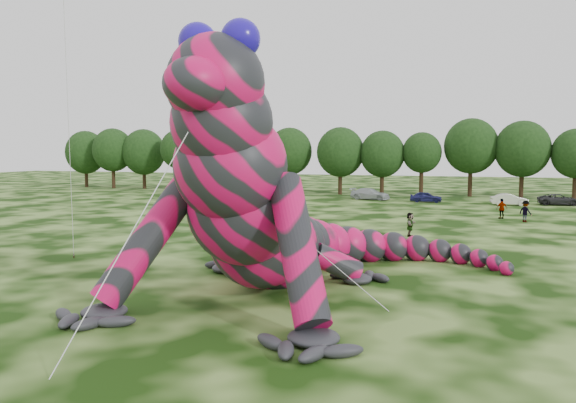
# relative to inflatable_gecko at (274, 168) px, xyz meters

# --- Properties ---
(ground) EXTENTS (240.00, 240.00, 0.00)m
(ground) POSITION_rel_inflatable_gecko_xyz_m (1.20, -3.11, -5.42)
(ground) COLOR #16330A
(ground) RESTS_ON ground
(inflatable_gecko) EXTENTS (19.36, 22.61, 10.85)m
(inflatable_gecko) POSITION_rel_inflatable_gecko_xyz_m (0.00, 0.00, 0.00)
(inflatable_gecko) COLOR #CA0C50
(inflatable_gecko) RESTS_ON ground
(tree_0) EXTENTS (6.91, 6.22, 9.51)m
(tree_0) POSITION_rel_inflatable_gecko_xyz_m (-53.36, 56.12, -0.67)
(tree_0) COLOR black
(tree_0) RESTS_ON ground
(tree_1) EXTENTS (6.74, 6.07, 9.81)m
(tree_1) POSITION_rel_inflatable_gecko_xyz_m (-47.15, 54.94, -0.52)
(tree_1) COLOR black
(tree_1) RESTS_ON ground
(tree_2) EXTENTS (7.04, 6.34, 9.64)m
(tree_2) POSITION_rel_inflatable_gecko_xyz_m (-41.82, 55.65, -0.60)
(tree_2) COLOR black
(tree_2) RESTS_ON ground
(tree_3) EXTENTS (5.81, 5.23, 9.44)m
(tree_3) POSITION_rel_inflatable_gecko_xyz_m (-34.52, 53.96, -0.70)
(tree_3) COLOR black
(tree_3) RESTS_ON ground
(tree_4) EXTENTS (6.22, 5.60, 9.06)m
(tree_4) POSITION_rel_inflatable_gecko_xyz_m (-28.44, 55.60, -0.90)
(tree_4) COLOR black
(tree_4) RESTS_ON ground
(tree_5) EXTENTS (7.16, 6.44, 9.80)m
(tree_5) POSITION_rel_inflatable_gecko_xyz_m (-21.92, 55.32, -0.53)
(tree_5) COLOR black
(tree_5) RESTS_ON ground
(tree_6) EXTENTS (6.52, 5.86, 9.49)m
(tree_6) POSITION_rel_inflatable_gecko_xyz_m (-16.35, 53.57, -0.68)
(tree_6) COLOR black
(tree_6) RESTS_ON ground
(tree_7) EXTENTS (6.68, 6.01, 9.48)m
(tree_7) POSITION_rel_inflatable_gecko_xyz_m (-8.88, 53.69, -0.69)
(tree_7) COLOR black
(tree_7) RESTS_ON ground
(tree_8) EXTENTS (6.14, 5.53, 8.94)m
(tree_8) POSITION_rel_inflatable_gecko_xyz_m (-3.02, 53.87, -0.95)
(tree_8) COLOR black
(tree_8) RESTS_ON ground
(tree_9) EXTENTS (5.27, 4.74, 8.68)m
(tree_9) POSITION_rel_inflatable_gecko_xyz_m (2.27, 54.23, -1.09)
(tree_9) COLOR black
(tree_9) RESTS_ON ground
(tree_10) EXTENTS (7.09, 6.38, 10.50)m
(tree_10) POSITION_rel_inflatable_gecko_xyz_m (8.60, 55.47, -0.17)
(tree_10) COLOR black
(tree_10) RESTS_ON ground
(tree_11) EXTENTS (7.01, 6.31, 10.07)m
(tree_11) POSITION_rel_inflatable_gecko_xyz_m (14.99, 55.08, -0.39)
(tree_11) COLOR black
(tree_11) RESTS_ON ground
(tree_12) EXTENTS (5.99, 5.39, 8.97)m
(tree_12) POSITION_rel_inflatable_gecko_xyz_m (21.21, 54.63, -0.94)
(tree_12) COLOR black
(tree_12) RESTS_ON ground
(car_0) EXTENTS (4.13, 2.01, 1.36)m
(car_0) POSITION_rel_inflatable_gecko_xyz_m (-29.30, 45.28, -4.75)
(car_0) COLOR white
(car_0) RESTS_ON ground
(car_1) EXTENTS (4.45, 1.92, 1.42)m
(car_1) POSITION_rel_inflatable_gecko_xyz_m (-23.99, 43.26, -4.71)
(car_1) COLOR black
(car_1) RESTS_ON ground
(car_2) EXTENTS (5.07, 2.79, 1.35)m
(car_2) POSITION_rel_inflatable_gecko_xyz_m (-14.13, 42.96, -4.75)
(car_2) COLOR #9A170C
(car_2) RESTS_ON ground
(car_3) EXTENTS (5.22, 2.76, 1.44)m
(car_3) POSITION_rel_inflatable_gecko_xyz_m (-3.39, 46.44, -4.70)
(car_3) COLOR #AAB0B3
(car_3) RESTS_ON ground
(car_4) EXTENTS (3.86, 1.76, 1.28)m
(car_4) POSITION_rel_inflatable_gecko_xyz_m (3.58, 44.95, -4.78)
(car_4) COLOR navy
(car_4) RESTS_ON ground
(car_5) EXTENTS (4.16, 1.98, 1.32)m
(car_5) POSITION_rel_inflatable_gecko_xyz_m (12.82, 43.83, -4.77)
(car_5) COLOR beige
(car_5) RESTS_ON ground
(car_6) EXTENTS (4.67, 2.37, 1.26)m
(car_6) POSITION_rel_inflatable_gecko_xyz_m (18.25, 45.83, -4.79)
(car_6) COLOR #2A2A2C
(car_6) RESTS_ON ground
(spectator_2) EXTENTS (1.37, 1.34, 1.88)m
(spectator_2) POSITION_rel_inflatable_gecko_xyz_m (13.16, 28.32, -4.48)
(spectator_2) COLOR gray
(spectator_2) RESTS_ON ground
(spectator_1) EXTENTS (0.74, 0.91, 1.74)m
(spectator_1) POSITION_rel_inflatable_gecko_xyz_m (-7.19, 23.30, -4.55)
(spectator_1) COLOR gray
(spectator_1) RESTS_ON ground
(spectator_5) EXTENTS (0.67, 1.65, 1.73)m
(spectator_5) POSITION_rel_inflatable_gecko_xyz_m (4.44, 17.06, -4.56)
(spectator_5) COLOR gray
(spectator_5) RESTS_ON ground
(spectator_3) EXTENTS (1.17, 0.92, 1.85)m
(spectator_3) POSITION_rel_inflatable_gecko_xyz_m (11.33, 30.26, -4.50)
(spectator_3) COLOR gray
(spectator_3) RESTS_ON ground
(spectator_4) EXTENTS (1.06, 1.07, 1.87)m
(spectator_4) POSITION_rel_inflatable_gecko_xyz_m (-20.61, 32.46, -4.49)
(spectator_4) COLOR gray
(spectator_4) RESTS_ON ground
(spectator_0) EXTENTS (0.64, 0.44, 1.67)m
(spectator_0) POSITION_rel_inflatable_gecko_xyz_m (-8.08, 18.17, -4.59)
(spectator_0) COLOR gray
(spectator_0) RESTS_ON ground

